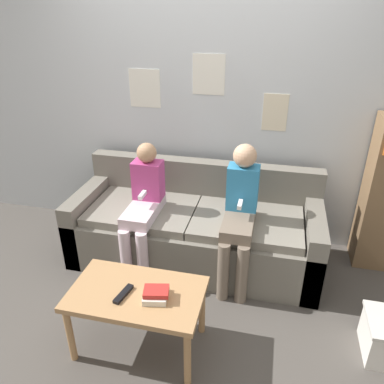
{
  "coord_description": "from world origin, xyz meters",
  "views": [
    {
      "loc": [
        0.6,
        -2.17,
        2.04
      ],
      "look_at": [
        0.0,
        0.39,
        0.71
      ],
      "focal_mm": 35.0,
      "sensor_mm": 36.0,
      "label": 1
    }
  ],
  "objects_px": {
    "coffee_table": "(137,299)",
    "tv_remote": "(123,294)",
    "person_right": "(240,210)",
    "person_left": "(144,203)",
    "couch": "(195,229)"
  },
  "relations": [
    {
      "from": "person_left",
      "to": "coffee_table",
      "type": "bearing_deg",
      "value": -73.63
    },
    {
      "from": "couch",
      "to": "person_left",
      "type": "distance_m",
      "value": 0.54
    },
    {
      "from": "couch",
      "to": "coffee_table",
      "type": "height_order",
      "value": "couch"
    },
    {
      "from": "coffee_table",
      "to": "person_right",
      "type": "xyz_separation_m",
      "value": [
        0.53,
        0.85,
        0.24
      ]
    },
    {
      "from": "coffee_table",
      "to": "tv_remote",
      "type": "relative_size",
      "value": 4.75
    },
    {
      "from": "person_right",
      "to": "couch",
      "type": "bearing_deg",
      "value": 154.06
    },
    {
      "from": "coffee_table",
      "to": "person_left",
      "type": "bearing_deg",
      "value": 106.37
    },
    {
      "from": "couch",
      "to": "coffee_table",
      "type": "xyz_separation_m",
      "value": [
        -0.14,
        -1.04,
        0.11
      ]
    },
    {
      "from": "person_right",
      "to": "person_left",
      "type": "bearing_deg",
      "value": -179.21
    },
    {
      "from": "coffee_table",
      "to": "person_right",
      "type": "height_order",
      "value": "person_right"
    },
    {
      "from": "person_left",
      "to": "person_right",
      "type": "relative_size",
      "value": 0.95
    },
    {
      "from": "tv_remote",
      "to": "couch",
      "type": "bearing_deg",
      "value": 90.94
    },
    {
      "from": "coffee_table",
      "to": "tv_remote",
      "type": "xyz_separation_m",
      "value": [
        -0.06,
        -0.05,
        0.07
      ]
    },
    {
      "from": "tv_remote",
      "to": "person_right",
      "type": "bearing_deg",
      "value": 68.09
    },
    {
      "from": "couch",
      "to": "tv_remote",
      "type": "xyz_separation_m",
      "value": [
        -0.2,
        -1.09,
        0.18
      ]
    }
  ]
}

